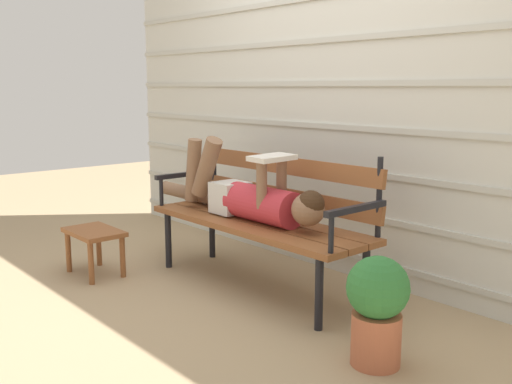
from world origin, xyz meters
name	(u,v)px	position (x,y,z in m)	size (l,w,h in m)	color
ground_plane	(248,289)	(0.00, 0.00, 0.00)	(12.00, 12.00, 0.00)	tan
house_siding	(330,84)	(0.00, 0.73, 1.27)	(4.61, 0.08, 2.54)	beige
park_bench	(265,212)	(0.00, 0.14, 0.48)	(1.62, 0.51, 0.88)	brown
reclining_person	(248,196)	(-0.08, 0.07, 0.58)	(1.67, 0.27, 0.50)	#B72D38
footstool	(94,238)	(-0.90, -0.58, 0.25)	(0.43, 0.28, 0.31)	brown
potted_plant	(377,306)	(1.14, -0.21, 0.28)	(0.28, 0.28, 0.51)	#AD5B3D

